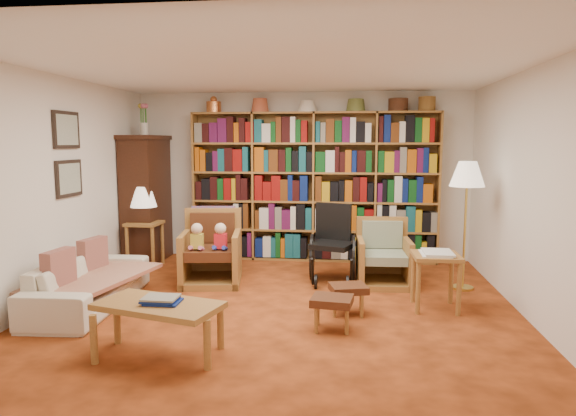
# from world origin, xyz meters

# --- Properties ---
(floor) EXTENTS (5.00, 5.00, 0.00)m
(floor) POSITION_xyz_m (0.00, 0.00, 0.00)
(floor) COLOR #B24B1B
(floor) RESTS_ON ground
(ceiling) EXTENTS (5.00, 5.00, 0.00)m
(ceiling) POSITION_xyz_m (0.00, 0.00, 2.50)
(ceiling) COLOR white
(ceiling) RESTS_ON wall_back
(wall_back) EXTENTS (5.00, 0.00, 5.00)m
(wall_back) POSITION_xyz_m (0.00, 2.50, 1.25)
(wall_back) COLOR white
(wall_back) RESTS_ON floor
(wall_front) EXTENTS (5.00, 0.00, 5.00)m
(wall_front) POSITION_xyz_m (0.00, -2.50, 1.25)
(wall_front) COLOR white
(wall_front) RESTS_ON floor
(wall_left) EXTENTS (0.00, 5.00, 5.00)m
(wall_left) POSITION_xyz_m (-2.50, 0.00, 1.25)
(wall_left) COLOR white
(wall_left) RESTS_ON floor
(wall_right) EXTENTS (0.00, 5.00, 5.00)m
(wall_right) POSITION_xyz_m (2.50, 0.00, 1.25)
(wall_right) COLOR white
(wall_right) RESTS_ON floor
(bookshelf) EXTENTS (3.60, 0.30, 2.42)m
(bookshelf) POSITION_xyz_m (0.20, 2.33, 1.17)
(bookshelf) COLOR olive
(bookshelf) RESTS_ON floor
(curio_cabinet) EXTENTS (0.50, 0.95, 2.40)m
(curio_cabinet) POSITION_xyz_m (-2.25, 2.00, 0.95)
(curio_cabinet) COLOR #38190F
(curio_cabinet) RESTS_ON floor
(framed_pictures) EXTENTS (0.03, 0.52, 0.97)m
(framed_pictures) POSITION_xyz_m (-2.48, 0.30, 1.62)
(framed_pictures) COLOR black
(framed_pictures) RESTS_ON wall_left
(sofa) EXTENTS (1.84, 0.81, 0.53)m
(sofa) POSITION_xyz_m (-2.05, -0.15, 0.26)
(sofa) COLOR beige
(sofa) RESTS_ON floor
(sofa_throw) EXTENTS (1.05, 1.61, 0.04)m
(sofa_throw) POSITION_xyz_m (-2.00, -0.15, 0.30)
(sofa_throw) COLOR beige
(sofa_throw) RESTS_ON sofa
(cushion_left) EXTENTS (0.20, 0.40, 0.39)m
(cushion_left) POSITION_xyz_m (-2.18, 0.20, 0.45)
(cushion_left) COLOR maroon
(cushion_left) RESTS_ON sofa
(cushion_right) EXTENTS (0.17, 0.41, 0.40)m
(cushion_right) POSITION_xyz_m (-2.18, -0.50, 0.45)
(cushion_right) COLOR maroon
(cushion_right) RESTS_ON sofa
(side_table_lamp) EXTENTS (0.46, 0.46, 0.64)m
(side_table_lamp) POSITION_xyz_m (-2.15, 1.63, 0.48)
(side_table_lamp) COLOR olive
(side_table_lamp) RESTS_ON floor
(table_lamp) EXTENTS (0.37, 0.37, 0.50)m
(table_lamp) POSITION_xyz_m (-2.15, 1.63, 0.98)
(table_lamp) COLOR gold
(table_lamp) RESTS_ON side_table_lamp
(armchair_leather) EXTENTS (0.84, 0.88, 0.93)m
(armchair_leather) POSITION_xyz_m (-0.99, 0.98, 0.38)
(armchair_leather) COLOR olive
(armchair_leather) RESTS_ON floor
(armchair_sage) EXTENTS (0.68, 0.70, 0.81)m
(armchair_sage) POSITION_xyz_m (1.16, 1.14, 0.31)
(armchair_sage) COLOR olive
(armchair_sage) RESTS_ON floor
(wheelchair) EXTENTS (0.61, 0.79, 0.98)m
(wheelchair) POSITION_xyz_m (0.52, 1.19, 0.45)
(wheelchair) COLOR black
(wheelchair) RESTS_ON floor
(floor_lamp) EXTENTS (0.41, 0.41, 1.54)m
(floor_lamp) POSITION_xyz_m (2.10, 1.00, 1.33)
(floor_lamp) COLOR gold
(floor_lamp) RESTS_ON floor
(side_table_papers) EXTENTS (0.49, 0.49, 0.62)m
(side_table_papers) POSITION_xyz_m (1.64, 0.19, 0.49)
(side_table_papers) COLOR olive
(side_table_papers) RESTS_ON floor
(footstool_a) EXTENTS (0.43, 0.39, 0.31)m
(footstool_a) POSITION_xyz_m (0.72, -0.09, 0.25)
(footstool_a) COLOR #4E2714
(footstool_a) RESTS_ON floor
(footstool_b) EXTENTS (0.41, 0.37, 0.32)m
(footstool_b) POSITION_xyz_m (0.57, -0.56, 0.26)
(footstool_b) COLOR #4E2714
(footstool_b) RESTS_ON floor
(coffee_table) EXTENTS (1.12, 0.76, 0.51)m
(coffee_table) POSITION_xyz_m (-0.83, -1.32, 0.40)
(coffee_table) COLOR olive
(coffee_table) RESTS_ON floor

